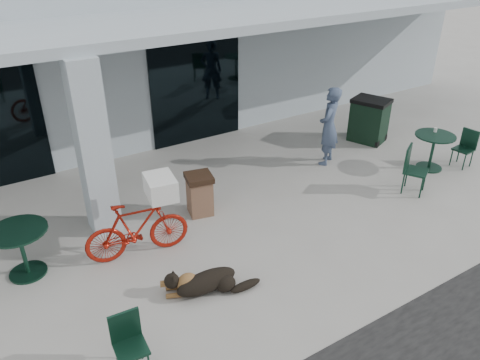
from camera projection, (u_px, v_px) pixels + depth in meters
ground at (241, 267)px, 7.59m from camera, size 80.00×80.00×0.00m
building at (78, 34)px, 12.86m from camera, size 22.00×7.00×4.50m
storefront_glass_right at (196, 89)px, 11.49m from camera, size 2.40×0.06×2.70m
column at (93, 149)px, 7.86m from camera, size 0.50×0.50×3.12m
overhang at (140, 27)px, 8.74m from camera, size 22.00×2.80×0.18m
bicycle at (137, 229)px, 7.63m from camera, size 1.76×0.73×1.03m
laundry_basket at (161, 187)px, 7.46m from camera, size 0.53×0.65×0.35m
dog at (207, 281)px, 7.00m from camera, size 1.18×0.77×0.37m
cafe_table_near at (23, 252)px, 7.25m from camera, size 1.12×1.12×0.83m
cafe_chair_near at (131, 348)px, 5.60m from camera, size 0.40×0.44×0.84m
cafe_table_far at (432, 152)px, 10.49m from camera, size 0.99×0.99×0.82m
cafe_chair_far_a at (416, 171)px, 9.49m from camera, size 0.63×0.65×0.99m
cafe_chair_far_b at (464, 149)px, 10.58m from camera, size 0.46×0.43×0.86m
person at (329, 126)px, 10.51m from camera, size 0.79×0.73×1.81m
cup_on_table at (435, 130)px, 10.42m from camera, size 0.08×0.08×0.10m
trash_receptacle at (200, 194)px, 8.83m from camera, size 0.57×0.57×0.82m
wheeled_bin at (369, 120)px, 11.81m from camera, size 0.95×1.06×1.11m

